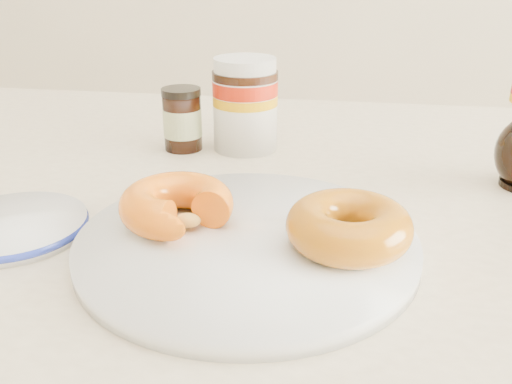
# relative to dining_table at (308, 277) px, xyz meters

# --- Properties ---
(dining_table) EXTENTS (1.40, 0.90, 0.75)m
(dining_table) POSITION_rel_dining_table_xyz_m (0.00, 0.00, 0.00)
(dining_table) COLOR beige
(dining_table) RESTS_ON ground
(plate) EXTENTS (0.30, 0.30, 0.01)m
(plate) POSITION_rel_dining_table_xyz_m (-0.05, -0.10, 0.09)
(plate) COLOR white
(plate) RESTS_ON dining_table
(donut_bitten) EXTENTS (0.12, 0.12, 0.04)m
(donut_bitten) POSITION_rel_dining_table_xyz_m (-0.12, -0.08, 0.12)
(donut_bitten) COLOR #FA5B0E
(donut_bitten) RESTS_ON plate
(donut_whole) EXTENTS (0.11, 0.11, 0.04)m
(donut_whole) POSITION_rel_dining_table_xyz_m (0.04, -0.10, 0.12)
(donut_whole) COLOR #A7670A
(donut_whole) RESTS_ON plate
(nutella_jar) EXTENTS (0.08, 0.08, 0.12)m
(nutella_jar) POSITION_rel_dining_table_xyz_m (-0.10, 0.18, 0.15)
(nutella_jar) COLOR white
(nutella_jar) RESTS_ON dining_table
(dark_jar) EXTENTS (0.05, 0.05, 0.08)m
(dark_jar) POSITION_rel_dining_table_xyz_m (-0.18, 0.16, 0.12)
(dark_jar) COLOR black
(dark_jar) RESTS_ON dining_table
(blue_rim_saucer) EXTENTS (0.14, 0.14, 0.01)m
(blue_rim_saucer) POSITION_rel_dining_table_xyz_m (-0.27, -0.10, 0.09)
(blue_rim_saucer) COLOR white
(blue_rim_saucer) RESTS_ON dining_table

